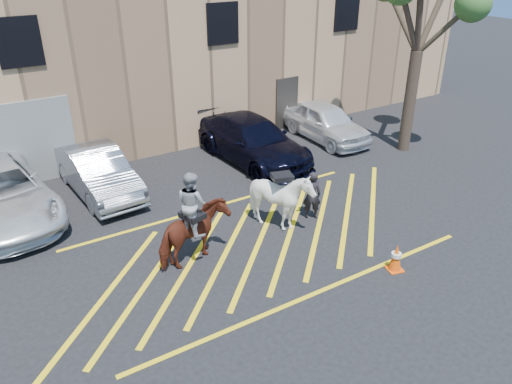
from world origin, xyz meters
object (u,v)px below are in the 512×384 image
handler (312,195)px  saddled_white (282,199)px  car_white_suv (326,122)px  mounted_bay (193,227)px  traffic_cone (396,257)px  car_blue_suv (253,141)px  car_silver_sedan (98,172)px

handler → saddled_white: size_ratio=0.76×
car_white_suv → mounted_bay: size_ratio=1.74×
car_white_suv → traffic_cone: (-4.31, -8.10, -0.38)m
car_blue_suv → handler: 4.60m
car_blue_suv → saddled_white: 4.90m
mounted_bay → saddled_white: 2.84m
mounted_bay → traffic_cone: size_ratio=3.42×
traffic_cone → mounted_bay: bearing=143.9°
traffic_cone → saddled_white: bearing=111.1°
car_blue_suv → car_white_suv: bearing=2.4°
mounted_bay → saddled_white: bearing=4.9°
car_blue_suv → handler: bearing=-103.0°
car_blue_suv → traffic_cone: bearing=-97.7°
car_white_suv → mounted_bay: bearing=-147.1°
mounted_bay → saddled_white: size_ratio=1.28×
saddled_white → handler: bearing=-0.2°
car_silver_sedan → handler: handler is taller
car_white_suv → saddled_white: bearing=-137.2°
car_blue_suv → handler: size_ratio=3.68×
car_white_suv → mounted_bay: mounted_bay is taller
mounted_bay → car_blue_suv: bearing=45.6°
car_silver_sedan → car_blue_suv: car_blue_suv is taller
mounted_bay → saddled_white: mounted_bay is taller
car_silver_sedan → saddled_white: size_ratio=2.27×
car_blue_suv → mounted_bay: 6.68m
car_silver_sedan → mounted_bay: bearing=-83.8°
car_white_suv → handler: same height
traffic_cone → car_blue_suv: bearing=85.5°
car_silver_sedan → traffic_cone: car_silver_sedan is taller
handler → traffic_cone: handler is taller
handler → car_silver_sedan: bearing=-16.6°
car_silver_sedan → saddled_white: 6.18m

